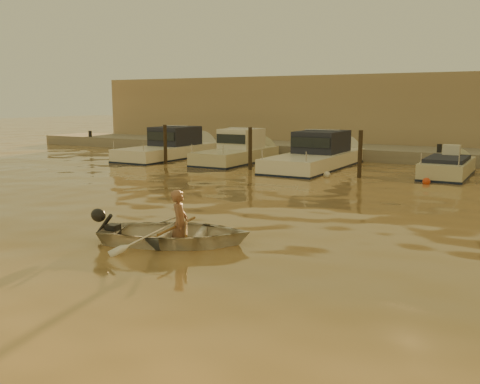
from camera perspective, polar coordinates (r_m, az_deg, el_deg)
The scene contains 19 objects.
ground_plane at distance 11.07m, azimuth -7.98°, elevation -7.38°, with size 160.00×160.00×0.00m, color olive.
dinghy at distance 12.35m, azimuth -6.89°, elevation -4.40°, with size 2.46×3.44×0.71m, color silver.
person at distance 12.27m, azimuth -6.45°, elevation -3.35°, with size 0.56×0.37×1.55m, color #916148.
outboard_motor at distance 12.77m, azimuth -13.47°, elevation -3.94°, with size 0.90×0.40×0.70m, color black, non-canonical shape.
oar_port at distance 12.25m, azimuth -5.76°, elevation -3.61°, with size 0.06×0.06×2.10m, color brown.
oar_starboard at distance 12.30m, azimuth -6.68°, elevation -3.58°, with size 0.06×0.06×2.10m, color brown.
moored_boat_0 at distance 30.69m, azimuth -7.68°, elevation 4.77°, with size 2.47×7.78×1.75m, color white, non-canonical shape.
moored_boat_1 at distance 28.23m, azimuth -0.42°, elevation 4.43°, with size 2.22×6.61×1.75m, color beige, non-canonical shape.
moored_boat_2 at distance 26.30m, azimuth 8.08°, elevation 3.94°, with size 2.58×8.53×1.75m, color white, non-canonical shape.
moored_boat_3 at distance 24.80m, azimuth 21.23°, elevation 2.10°, with size 1.78×5.26×0.95m, color beige, non-canonical shape.
piling_0 at distance 28.02m, azimuth -7.97°, elevation 4.86°, with size 0.18×0.18×2.20m, color #2D2319.
piling_1 at distance 25.30m, azimuth 1.09°, elevation 4.44°, with size 0.18×0.18×2.20m, color #2D2319.
piling_2 at distance 23.27m, azimuth 12.67°, elevation 3.74°, with size 0.18×0.18×2.20m, color #2D2319.
fender_a at distance 28.91m, azimuth -10.89°, elevation 3.33°, with size 0.30×0.30×0.30m, color silver.
fender_b at distance 25.95m, azimuth -1.88°, elevation 2.79°, with size 0.30×0.30×0.30m, color red.
fender_c at distance 23.15m, azimuth 9.25°, elevation 1.82°, with size 0.30×0.30×0.30m, color silver.
fender_d at distance 22.21m, azimuth 19.26°, elevation 1.07°, with size 0.30×0.30×0.30m, color red.
quay at distance 30.72m, azimuth 17.18°, elevation 3.54°, with size 52.00×4.00×1.00m, color gray.
waterfront_building at distance 35.96m, azimuth 19.28°, elevation 7.87°, with size 46.00×7.00×4.80m, color #9E8466.
Camera 1 is at (6.48, -8.37, 3.24)m, focal length 40.00 mm.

